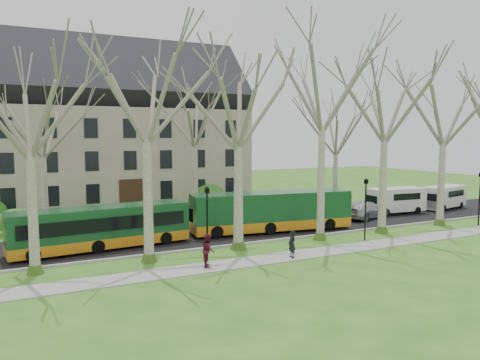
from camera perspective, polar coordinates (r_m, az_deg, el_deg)
name	(u,v)px	position (r m, az deg, el deg)	size (l,w,h in m)	color
ground	(285,246)	(31.70, 5.47, -8.00)	(120.00, 120.00, 0.00)	#306C1F
sidewalk	(306,254)	(29.67, 8.06, -8.92)	(70.00, 2.00, 0.06)	gray
road	(247,230)	(36.36, 0.87, -6.17)	(80.00, 8.00, 0.06)	black
curb	(273,240)	(32.93, 4.09, -7.35)	(80.00, 0.25, 0.14)	#A5A39E
building	(116,128)	(51.20, -14.86, 6.10)	(26.50, 12.20, 16.00)	gray
tree_row_verge	(283,141)	(31.08, 5.30, 4.76)	(49.00, 7.00, 14.00)	gray
tree_row_far	(204,151)	(40.08, -4.43, 3.51)	(33.00, 7.00, 12.00)	gray
lamp_row	(293,210)	(30.37, 6.52, -3.66)	(36.22, 0.22, 4.30)	black
hedges	(157,207)	(42.29, -10.11, -3.26)	(30.60, 8.60, 2.00)	#19571C
bus_lead	(102,227)	(31.58, -16.49, -5.53)	(11.29, 2.35, 2.82)	#144723
bus_follow	(272,211)	(35.84, 3.90, -3.79)	(12.37, 2.58, 3.09)	#144723
sedan	(366,210)	(42.78, 15.07, -3.50)	(2.14, 5.26, 1.53)	#B9BABE
van_a	(396,201)	(45.90, 18.44, -2.44)	(5.51, 2.00, 2.40)	silver
van_b	(444,198)	(50.57, 23.63, -1.97)	(5.24, 1.91, 2.29)	silver
pedestrian_a	(292,244)	(28.51, 6.35, -7.72)	(0.61, 0.40, 1.66)	black
pedestrian_b	(208,250)	(26.50, -3.89, -8.53)	(0.89, 0.70, 1.84)	#4F1221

